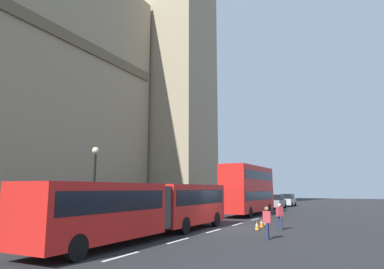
# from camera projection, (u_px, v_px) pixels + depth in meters

# --- Properties ---
(ground_plane) EXTENTS (160.00, 160.00, 0.00)m
(ground_plane) POSITION_uv_depth(u_px,v_px,m) (220.00, 229.00, 22.44)
(ground_plane) COLOR #262628
(lane_centre_marking) EXTENTS (39.00, 0.16, 0.01)m
(lane_centre_marking) POSITION_uv_depth(u_px,v_px,m) (238.00, 224.00, 25.53)
(lane_centre_marking) COLOR silver
(lane_centre_marking) RESTS_ON ground_plane
(articulated_bus) EXTENTS (15.98, 2.54, 2.90)m
(articulated_bus) POSITION_uv_depth(u_px,v_px,m) (150.00, 205.00, 18.87)
(articulated_bus) COLOR red
(articulated_bus) RESTS_ON ground_plane
(double_decker_bus) EXTENTS (10.72, 2.54, 4.90)m
(double_decker_bus) POSITION_uv_depth(u_px,v_px,m) (249.00, 188.00, 34.96)
(double_decker_bus) COLOR red
(double_decker_bus) RESTS_ON ground_plane
(sedan_lead) EXTENTS (4.40, 1.86, 1.85)m
(sedan_lead) POSITION_uv_depth(u_px,v_px,m) (276.00, 202.00, 45.95)
(sedan_lead) COLOR gray
(sedan_lead) RESTS_ON ground_plane
(sedan_trailing) EXTENTS (4.40, 1.86, 1.85)m
(sedan_trailing) POSITION_uv_depth(u_px,v_px,m) (288.00, 200.00, 51.93)
(sedan_trailing) COLOR #B7B7BC
(sedan_trailing) RESTS_ON ground_plane
(traffic_cone_west) EXTENTS (0.36, 0.36, 0.58)m
(traffic_cone_west) POSITION_uv_depth(u_px,v_px,m) (257.00, 226.00, 21.73)
(traffic_cone_west) COLOR black
(traffic_cone_west) RESTS_ON ground_plane
(traffic_cone_middle) EXTENTS (0.36, 0.36, 0.58)m
(traffic_cone_middle) POSITION_uv_depth(u_px,v_px,m) (261.00, 223.00, 23.28)
(traffic_cone_middle) COLOR black
(traffic_cone_middle) RESTS_ON ground_plane
(traffic_cone_east) EXTENTS (0.36, 0.36, 0.58)m
(traffic_cone_east) POSITION_uv_depth(u_px,v_px,m) (265.00, 221.00, 25.12)
(traffic_cone_east) COLOR black
(traffic_cone_east) RESTS_ON ground_plane
(street_lamp) EXTENTS (0.44, 0.44, 5.27)m
(street_lamp) POSITION_uv_depth(u_px,v_px,m) (94.00, 182.00, 21.42)
(street_lamp) COLOR black
(street_lamp) RESTS_ON ground_plane
(pedestrian_near_cones) EXTENTS (0.36, 0.42, 1.69)m
(pedestrian_near_cones) POSITION_uv_depth(u_px,v_px,m) (267.00, 222.00, 17.92)
(pedestrian_near_cones) COLOR #262D4C
(pedestrian_near_cones) RESTS_ON ground_plane
(pedestrian_by_kerb) EXTENTS (0.46, 0.44, 1.69)m
(pedestrian_by_kerb) POSITION_uv_depth(u_px,v_px,m) (280.00, 216.00, 22.05)
(pedestrian_by_kerb) COLOR #262D4C
(pedestrian_by_kerb) RESTS_ON ground_plane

